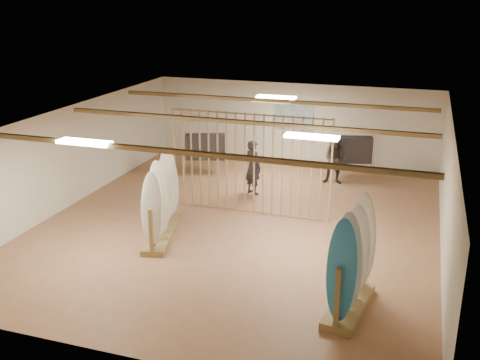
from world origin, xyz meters
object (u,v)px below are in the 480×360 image
(clothing_rack_a, at_px, (205,147))
(shopper_a, at_px, (253,164))
(rack_right, at_px, (351,276))
(clothing_rack_b, at_px, (351,150))
(rack_left, at_px, (162,211))
(shopper_b, at_px, (336,156))

(clothing_rack_a, relative_size, shopper_a, 0.79)
(rack_right, height_order, clothing_rack_b, rack_right)
(rack_left, relative_size, rack_right, 1.16)
(rack_left, height_order, shopper_a, rack_left)
(rack_left, bearing_deg, shopper_a, 57.65)
(clothing_rack_b, relative_size, shopper_a, 0.79)
(clothing_rack_a, bearing_deg, clothing_rack_b, -4.98)
(rack_left, relative_size, shopper_b, 1.38)
(clothing_rack_a, bearing_deg, rack_left, -99.47)
(rack_left, bearing_deg, shopper_b, 43.57)
(rack_left, height_order, clothing_rack_a, rack_left)
(clothing_rack_a, relative_size, shopper_b, 0.82)
(clothing_rack_b, distance_m, shopper_b, 0.77)
(shopper_a, bearing_deg, rack_right, 153.80)
(rack_left, relative_size, shopper_a, 1.33)
(shopper_a, bearing_deg, clothing_rack_a, -0.88)
(rack_right, bearing_deg, shopper_a, 130.31)
(clothing_rack_a, bearing_deg, rack_right, -69.31)
(rack_left, bearing_deg, rack_right, -36.39)
(rack_right, distance_m, clothing_rack_a, 8.97)
(clothing_rack_a, height_order, clothing_rack_b, clothing_rack_b)
(shopper_a, relative_size, shopper_b, 1.04)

